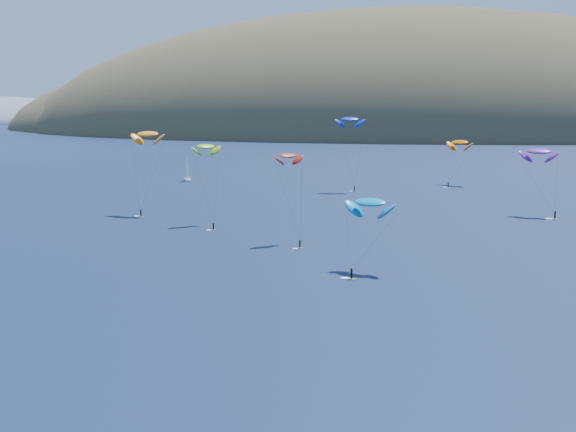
# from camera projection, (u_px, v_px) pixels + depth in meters

# --- Properties ---
(island) EXTENTS (730.00, 300.00, 210.00)m
(island) POSITION_uv_depth(u_px,v_px,m) (429.00, 146.00, 612.53)
(island) COLOR #3D3526
(island) RESTS_ON ground
(sailboat) EXTENTS (7.92, 7.41, 9.46)m
(sailboat) POSITION_uv_depth(u_px,v_px,m) (188.00, 178.00, 279.53)
(sailboat) COLOR white
(sailboat) RESTS_ON ground
(kitesurfer_1) EXTENTS (9.90, 10.16, 22.88)m
(kitesurfer_1) POSITION_uv_depth(u_px,v_px,m) (148.00, 134.00, 203.91)
(kitesurfer_1) COLOR #B6D317
(kitesurfer_1) RESTS_ON ground
(kitesurfer_3) EXTENTS (8.41, 13.90, 20.16)m
(kitesurfer_3) POSITION_uv_depth(u_px,v_px,m) (206.00, 147.00, 188.78)
(kitesurfer_3) COLOR #B6D317
(kitesurfer_3) RESTS_ON ground
(kitesurfer_4) EXTENTS (9.12, 4.93, 24.86)m
(kitesurfer_4) POSITION_uv_depth(u_px,v_px,m) (350.00, 119.00, 249.52)
(kitesurfer_4) COLOR #B6D317
(kitesurfer_4) RESTS_ON ground
(kitesurfer_5) EXTENTS (10.10, 12.29, 14.57)m
(kitesurfer_5) POSITION_uv_depth(u_px,v_px,m) (370.00, 202.00, 139.60)
(kitesurfer_5) COLOR #B6D317
(kitesurfer_5) RESTS_ON ground
(kitesurfer_6) EXTENTS (10.21, 11.42, 18.73)m
(kitesurfer_6) POSITION_uv_depth(u_px,v_px,m) (539.00, 151.00, 201.57)
(kitesurfer_6) COLOR #B6D317
(kitesurfer_6) RESTS_ON ground
(kitesurfer_9) EXTENTS (7.46, 11.21, 19.77)m
(kitesurfer_9) POSITION_uv_depth(u_px,v_px,m) (289.00, 156.00, 165.43)
(kitesurfer_9) COLOR #B6D317
(kitesurfer_9) RESTS_ON ground
(kitesurfer_11) EXTENTS (10.24, 14.73, 16.79)m
(kitesurfer_11) POSITION_uv_depth(u_px,v_px,m) (460.00, 142.00, 267.13)
(kitesurfer_11) COLOR #B6D317
(kitesurfer_11) RESTS_ON ground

